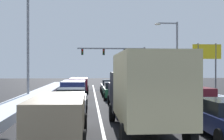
% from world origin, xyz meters
% --- Properties ---
extents(ground_plane, '(120.00, 120.00, 0.00)m').
position_xyz_m(ground_plane, '(0.00, 16.44, 0.00)').
color(ground_plane, black).
extents(lane_stripe_between_right_lane_and_center_lane, '(0.14, 45.20, 0.01)m').
position_xyz_m(lane_stripe_between_right_lane_and_center_lane, '(1.70, 20.55, 0.00)').
color(lane_stripe_between_right_lane_and_center_lane, silver).
rests_on(lane_stripe_between_right_lane_and_center_lane, ground).
extents(lane_stripe_between_center_lane_and_left_lane, '(0.14, 45.20, 0.01)m').
position_xyz_m(lane_stripe_between_center_lane_and_left_lane, '(-1.70, 20.55, 0.00)').
color(lane_stripe_between_center_lane_and_left_lane, silver).
rests_on(lane_stripe_between_center_lane_and_left_lane, ground).
extents(snow_bank_right_shoulder, '(1.38, 45.20, 0.76)m').
position_xyz_m(snow_bank_right_shoulder, '(7.00, 20.55, 0.38)').
color(snow_bank_right_shoulder, silver).
rests_on(snow_bank_right_shoulder, ground).
extents(snow_bank_left_shoulder, '(2.01, 45.20, 0.52)m').
position_xyz_m(snow_bank_left_shoulder, '(-7.00, 20.55, 0.26)').
color(snow_bank_left_shoulder, silver).
rests_on(snow_bank_left_shoulder, ground).
extents(suv_maroon_right_lane_second, '(2.16, 4.90, 1.67)m').
position_xyz_m(suv_maroon_right_lane_second, '(3.59, 12.45, 1.02)').
color(suv_maroon_right_lane_second, maroon).
rests_on(suv_maroon_right_lane_second, ground).
extents(sedan_silver_right_lane_third, '(2.00, 4.50, 1.51)m').
position_xyz_m(sedan_silver_right_lane_third, '(3.57, 19.01, 0.76)').
color(sedan_silver_right_lane_third, '#B7BABF').
rests_on(sedan_silver_right_lane_third, ground).
extents(sedan_red_right_lane_fourth, '(2.00, 4.50, 1.51)m').
position_xyz_m(sedan_red_right_lane_fourth, '(3.19, 24.78, 0.76)').
color(sedan_red_right_lane_fourth, maroon).
rests_on(sedan_red_right_lane_fourth, ground).
extents(box_truck_center_lane_nearest, '(2.53, 7.20, 3.36)m').
position_xyz_m(box_truck_center_lane_nearest, '(0.01, 7.12, 1.90)').
color(box_truck_center_lane_nearest, black).
rests_on(box_truck_center_lane_nearest, ground).
extents(suv_charcoal_center_lane_second, '(2.16, 4.90, 1.67)m').
position_xyz_m(suv_charcoal_center_lane_second, '(0.17, 15.32, 1.02)').
color(suv_charcoal_center_lane_second, '#38383D').
rests_on(suv_charcoal_center_lane_second, ground).
extents(sedan_green_center_lane_third, '(2.00, 4.50, 1.51)m').
position_xyz_m(sedan_green_center_lane_third, '(-0.08, 21.31, 0.76)').
color(sedan_green_center_lane_third, '#1E5633').
rests_on(sedan_green_center_lane_third, ground).
extents(sedan_gray_center_lane_fourth, '(2.00, 4.50, 1.51)m').
position_xyz_m(sedan_gray_center_lane_fourth, '(-0.05, 26.92, 0.76)').
color(sedan_gray_center_lane_fourth, slate).
rests_on(sedan_gray_center_lane_fourth, ground).
extents(suv_tan_left_lane_nearest, '(2.16, 4.90, 1.67)m').
position_xyz_m(suv_tan_left_lane_nearest, '(-3.48, 6.31, 1.02)').
color(suv_tan_left_lane_nearest, '#937F60').
rests_on(suv_tan_left_lane_nearest, ground).
extents(sedan_white_left_lane_second, '(2.00, 4.50, 1.51)m').
position_xyz_m(sedan_white_left_lane_second, '(-3.41, 13.38, 0.76)').
color(sedan_white_left_lane_second, silver).
rests_on(sedan_white_left_lane_second, ground).
extents(suv_navy_left_lane_third, '(2.16, 4.90, 1.67)m').
position_xyz_m(suv_navy_left_lane_third, '(-3.64, 20.59, 1.02)').
color(suv_navy_left_lane_third, navy).
rests_on(suv_navy_left_lane_third, ground).
extents(suv_maroon_left_lane_fourth, '(2.16, 4.90, 1.67)m').
position_xyz_m(suv_maroon_left_lane_fourth, '(-3.47, 27.68, 1.02)').
color(suv_maroon_left_lane_fourth, maroon).
rests_on(suv_maroon_left_lane_fourth, ground).
extents(traffic_light_gantry, '(10.94, 0.47, 6.20)m').
position_xyz_m(traffic_light_gantry, '(2.77, 41.08, 4.74)').
color(traffic_light_gantry, slate).
rests_on(traffic_light_gantry, ground).
extents(street_lamp_right_mid, '(2.66, 0.36, 7.96)m').
position_xyz_m(street_lamp_right_mid, '(7.15, 26.71, 4.78)').
color(street_lamp_right_mid, gray).
rests_on(street_lamp_right_mid, ground).
extents(street_lamp_left_mid, '(2.66, 0.36, 9.23)m').
position_xyz_m(street_lamp_left_mid, '(-7.35, 21.00, 5.45)').
color(street_lamp_left_mid, gray).
rests_on(street_lamp_left_mid, ground).
extents(roadside_sign_right, '(3.20, 0.16, 5.50)m').
position_xyz_m(roadside_sign_right, '(10.53, 25.69, 4.02)').
color(roadside_sign_right, '#59595B').
rests_on(roadside_sign_right, ground).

